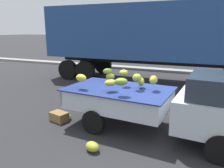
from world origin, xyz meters
TOP-DOWN VIEW (x-y plane):
  - ground at (0.00, 0.00)m, footprint 220.00×220.00m
  - curb_strip at (0.00, 8.96)m, footprint 80.00×0.80m
  - pickup_truck at (1.18, -0.34)m, footprint 5.29×2.19m
  - semi_trailer at (-1.16, 5.69)m, footprint 12.06×2.89m
  - fallen_banana_bunch_near_tailgate at (-2.48, -0.54)m, footprint 0.32×0.29m
  - fallen_banana_bunch_by_wheel at (-0.88, -1.83)m, footprint 0.46×0.42m
  - produce_crate at (-2.63, -0.70)m, footprint 0.59×0.47m

SIDE VIEW (x-z plane):
  - ground at x=0.00m, z-range 0.00..0.00m
  - curb_strip at x=0.00m, z-range 0.00..0.16m
  - fallen_banana_bunch_near_tailgate at x=-2.48m, z-range 0.00..0.18m
  - fallen_banana_bunch_by_wheel at x=-0.88m, z-range 0.00..0.21m
  - produce_crate at x=-2.63m, z-range 0.00..0.27m
  - pickup_truck at x=1.18m, z-range 0.03..1.73m
  - semi_trailer at x=-1.16m, z-range 0.57..4.52m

